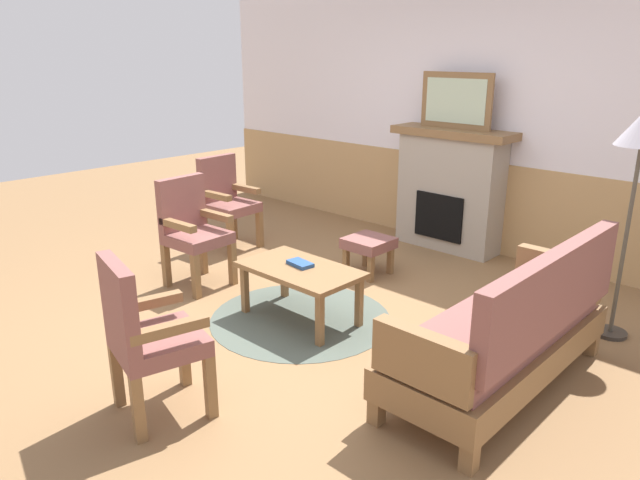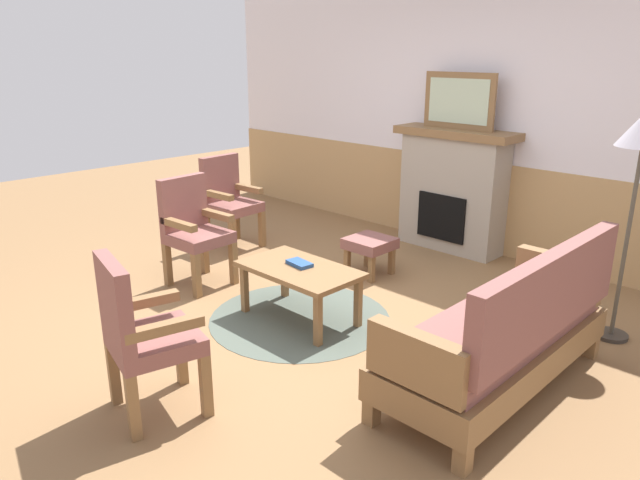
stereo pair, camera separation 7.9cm
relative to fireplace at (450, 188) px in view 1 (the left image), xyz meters
name	(u,v)px [view 1 (the left image)]	position (x,y,z in m)	size (l,w,h in m)	color
ground_plane	(291,314)	(0.00, -2.35, -0.65)	(14.00, 14.00, 0.00)	olive
wall_back	(467,123)	(0.00, 0.25, 0.66)	(7.20, 0.14, 2.70)	white
fireplace	(450,188)	(0.00, 0.00, 0.00)	(1.30, 0.44, 1.28)	#A39989
framed_picture	(456,101)	(0.00, 0.00, 0.91)	(0.80, 0.04, 0.56)	brown
couch	(507,331)	(1.78, -2.19, -0.26)	(0.70, 1.80, 0.98)	brown
coffee_table	(300,274)	(0.13, -2.36, -0.27)	(0.96, 0.56, 0.44)	brown
round_rug	(301,318)	(0.13, -2.36, -0.65)	(1.45, 1.45, 0.01)	#4C564C
book_on_table	(300,264)	(0.10, -2.33, -0.20)	(0.21, 0.12, 0.03)	navy
footstool	(369,246)	(-0.11, -1.21, -0.37)	(0.40, 0.40, 0.36)	brown
armchair_near_fireplace	(192,227)	(-1.11, -2.49, -0.11)	(0.51, 0.51, 0.98)	brown
armchair_by_window_left	(226,198)	(-1.75, -1.62, -0.11)	(0.51, 0.51, 0.98)	brown
armchair_front_left	(145,332)	(0.42, -3.87, -0.11)	(0.58, 0.58, 0.98)	brown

